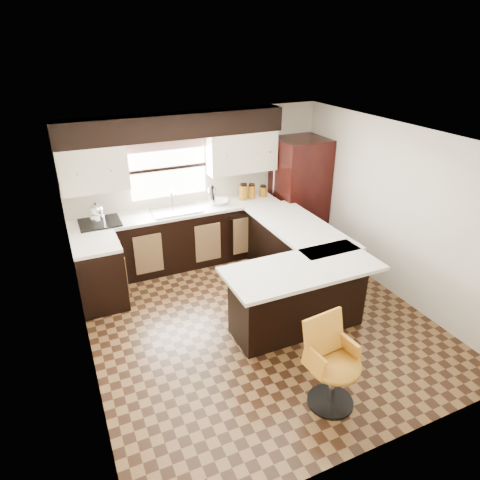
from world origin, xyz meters
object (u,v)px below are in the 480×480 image
refrigerator (299,193)px  bar_chair (334,367)px  peninsula_long (294,256)px  peninsula_return (298,298)px

refrigerator → bar_chair: size_ratio=1.95×
peninsula_long → peninsula_return: bearing=-118.3°
peninsula_return → bar_chair: size_ratio=1.71×
peninsula_long → peninsula_return: (-0.53, -0.97, 0.00)m
peninsula_return → refrigerator: (1.30, 2.16, 0.49)m
peninsula_long → bar_chair: 2.37m
bar_chair → peninsula_long: bearing=62.6°
peninsula_return → bar_chair: bearing=-105.1°
peninsula_long → bar_chair: bar_chair is taller
bar_chair → refrigerator: bearing=58.1°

